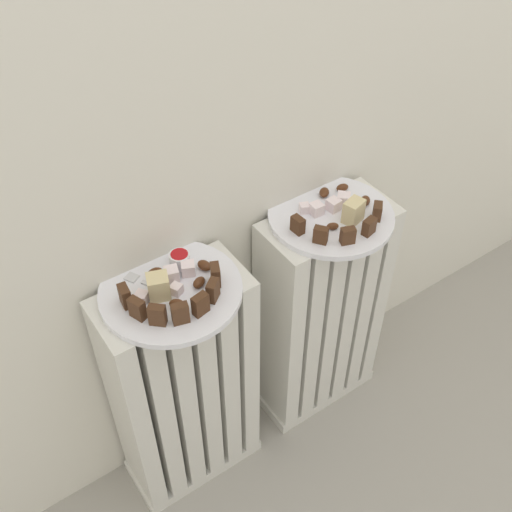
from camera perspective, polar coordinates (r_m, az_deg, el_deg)
name	(u,v)px	position (r m, az deg, el deg)	size (l,w,h in m)	color
ground_plane	(325,509)	(1.52, 6.48, -22.40)	(6.00, 6.00, 0.00)	gray
radiator_left	(185,389)	(1.33, -6.67, -12.24)	(0.30, 0.14, 0.59)	silver
radiator_right	(320,315)	(1.45, 5.98, -5.49)	(0.30, 0.14, 0.59)	silver
plate_left	(171,291)	(1.09, -7.94, -3.21)	(0.25, 0.25, 0.01)	white
plate_right	(331,216)	(1.24, 6.98, 3.76)	(0.25, 0.25, 0.01)	white
dark_cake_slice_left_0	(125,296)	(1.06, -12.11, -3.68)	(0.03, 0.02, 0.04)	#472B19
dark_cake_slice_left_1	(137,309)	(1.04, -11.01, -4.84)	(0.03, 0.02, 0.04)	#472B19
dark_cake_slice_left_2	(157,315)	(1.02, -9.18, -5.45)	(0.03, 0.02, 0.04)	#472B19
dark_cake_slice_left_3	(180,313)	(1.02, -7.07, -5.34)	(0.03, 0.02, 0.04)	#472B19
dark_cake_slice_left_4	(200,304)	(1.03, -5.20, -4.52)	(0.03, 0.02, 0.04)	#472B19
dark_cake_slice_left_5	(213,290)	(1.05, -4.04, -3.21)	(0.03, 0.02, 0.04)	#472B19
dark_cake_slice_left_6	(215,275)	(1.07, -3.80, -1.75)	(0.03, 0.02, 0.04)	#472B19
marble_cake_slice_left_0	(158,287)	(1.06, -9.08, -2.83)	(0.04, 0.03, 0.05)	beige
turkish_delight_left_0	(172,274)	(1.09, -7.88, -1.68)	(0.02, 0.02, 0.02)	white
turkish_delight_left_1	(188,268)	(1.10, -6.35, -1.17)	(0.02, 0.02, 0.02)	white
turkish_delight_left_2	(176,289)	(1.07, -7.44, -3.10)	(0.02, 0.02, 0.02)	white
turkish_delight_left_3	(142,297)	(1.07, -10.60, -3.82)	(0.02, 0.02, 0.02)	white
medjool_date_left_0	(204,265)	(1.11, -4.83, -0.88)	(0.03, 0.02, 0.02)	#4C2814
medjool_date_left_1	(199,282)	(1.08, -5.33, -2.47)	(0.03, 0.02, 0.02)	#4C2814
medjool_date_left_2	(176,304)	(1.05, -7.42, -4.42)	(0.03, 0.02, 0.02)	#4C2814
medjool_date_left_3	(155,273)	(1.11, -9.41, -1.54)	(0.03, 0.02, 0.02)	#4C2814
jam_bowl_left	(180,258)	(1.12, -7.12, -0.23)	(0.04, 0.04, 0.03)	white
dark_cake_slice_right_0	(298,225)	(1.18, 3.92, 2.91)	(0.03, 0.02, 0.03)	#472B19
dark_cake_slice_right_1	(321,235)	(1.16, 6.05, 1.96)	(0.03, 0.02, 0.03)	#472B19
dark_cake_slice_right_2	(348,236)	(1.16, 8.55, 1.89)	(0.03, 0.02, 0.03)	#472B19
dark_cake_slice_right_3	(369,227)	(1.19, 10.50, 2.72)	(0.03, 0.02, 0.03)	#472B19
dark_cake_slice_right_4	(377,211)	(1.23, 11.24, 4.11)	(0.03, 0.02, 0.03)	#472B19
marble_cake_slice_right_0	(353,211)	(1.21, 9.07, 4.13)	(0.04, 0.03, 0.05)	beige
turkish_delight_right_0	(333,205)	(1.24, 7.23, 4.75)	(0.02, 0.02, 0.02)	white
turkish_delight_right_1	(343,200)	(1.25, 8.15, 5.23)	(0.03, 0.03, 0.03)	white
turkish_delight_right_2	(304,208)	(1.23, 4.54, 4.46)	(0.02, 0.02, 0.02)	white
turkish_delight_right_3	(317,209)	(1.23, 5.67, 4.39)	(0.02, 0.02, 0.02)	white
medjool_date_right_0	(324,192)	(1.28, 6.38, 5.91)	(0.03, 0.02, 0.02)	#4C2814
medjool_date_right_1	(365,201)	(1.26, 10.14, 5.09)	(0.03, 0.02, 0.02)	#4C2814
medjool_date_right_2	(342,188)	(1.29, 8.05, 6.33)	(0.03, 0.02, 0.02)	#4C2814
medjool_date_right_3	(333,226)	(1.20, 7.16, 2.77)	(0.02, 0.01, 0.01)	#4C2814
fork	(144,282)	(1.10, -10.41, -2.43)	(0.06, 0.09, 0.00)	silver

